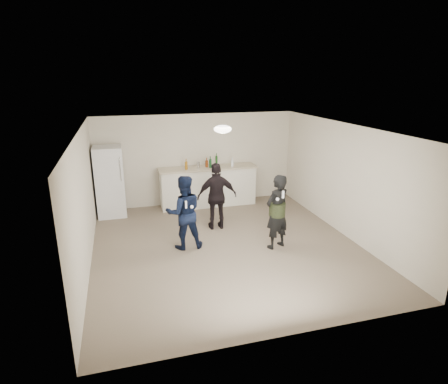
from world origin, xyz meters
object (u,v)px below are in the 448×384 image
object	(u,v)px
man	(184,212)
spectator	(217,196)
counter	(208,187)
fridge	(110,182)
woman	(277,212)
shaker	(198,165)

from	to	relation	value
man	spectator	distance (m)	1.23
counter	fridge	xyz separation A→B (m)	(-2.58, -0.07, 0.38)
woman	fridge	bearing A→B (deg)	-62.87
counter	fridge	world-z (taller)	fridge
man	woman	size ratio (longest dim) A/B	0.99
man	woman	distance (m)	1.92
counter	woman	distance (m)	3.10
man	spectator	world-z (taller)	spectator
shaker	counter	bearing A→B (deg)	0.28
fridge	woman	xyz separation A→B (m)	(3.34, -2.92, -0.11)
man	spectator	xyz separation A→B (m)	(0.92, 0.82, 0.01)
man	counter	bearing A→B (deg)	-113.03
shaker	spectator	xyz separation A→B (m)	(0.09, -1.66, -0.38)
spectator	fridge	bearing A→B (deg)	-30.10
counter	fridge	size ratio (longest dim) A/B	1.44
man	shaker	bearing A→B (deg)	-107.76
fridge	man	xyz separation A→B (m)	(1.48, -2.41, -0.12)
counter	fridge	distance (m)	2.61
shaker	spectator	distance (m)	1.70
counter	man	bearing A→B (deg)	-113.85
woman	spectator	size ratio (longest dim) A/B	1.00
shaker	man	bearing A→B (deg)	-108.58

